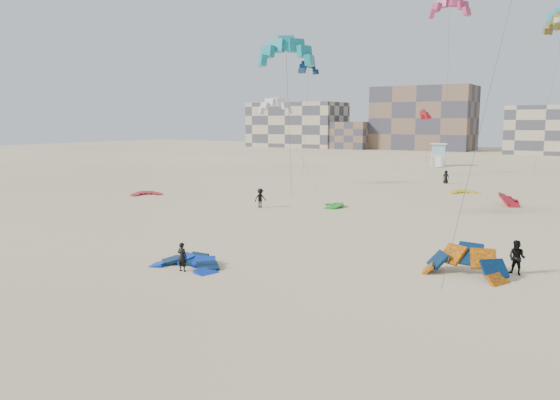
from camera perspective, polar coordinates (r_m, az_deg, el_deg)
The scene contains 21 objects.
ground at distance 31.05m, azimuth -9.07°, elevation -7.08°, with size 320.00×320.00×0.00m, color beige.
kite_ground_blue at distance 31.37m, azimuth -9.74°, elevation -6.94°, with size 3.94×4.03×1.06m, color #0E1BBC, non-canonical shape.
kite_ground_orange at distance 30.77m, azimuth 18.64°, elevation -7.55°, with size 4.42×3.63×2.61m, color orange, non-canonical shape.
kite_ground_red at distance 62.60m, azimuth -13.78°, elevation 0.51°, with size 3.12×3.29×0.61m, color red, non-canonical shape.
kite_ground_green at distance 52.65m, azimuth 5.52°, elevation -0.71°, with size 2.87×3.02×0.62m, color green, non-canonical shape.
kite_ground_red_far at distance 58.23m, azimuth 22.90°, elevation -0.46°, with size 3.62×3.34×1.84m, color red, non-canonical shape.
kite_ground_yellow at distance 65.68m, azimuth 18.63°, elevation 0.67°, with size 3.17×3.32×0.57m, color yellow, non-canonical shape.
kitesurfer_main at distance 30.40m, azimuth -10.18°, elevation -5.87°, with size 0.59×0.38×1.60m, color black.
kitesurfer_b at distance 31.82m, azimuth 23.51°, elevation -5.55°, with size 0.91×0.71×1.87m, color black.
kitesurfer_c at distance 51.81m, azimuth -2.07°, elevation 0.20°, with size 1.18×0.68×1.83m, color black.
kitesurfer_e at distance 75.17m, azimuth 16.94°, elevation 2.32°, with size 0.85×0.55×1.74m, color black.
kite_fly_teal_a at distance 43.62m, azimuth 0.64°, elevation 14.93°, with size 6.46×9.80×13.67m.
kite_fly_grey at distance 68.30m, azimuth -0.51°, elevation 9.63°, with size 12.67×10.05×10.33m.
kite_fly_pink at distance 70.63m, azimuth 17.27°, elevation 18.54°, with size 5.09×6.17×21.87m.
kite_fly_olive at distance 54.92m, azimuth 26.75°, elevation 15.99°, with size 7.32×4.82×16.44m.
kite_fly_navy at distance 77.68m, azimuth 3.00°, elevation 13.55°, with size 3.94×5.02×15.55m.
kite_fly_red at distance 86.72m, azimuth 14.93°, elevation 8.54°, with size 4.07×4.03×9.28m.
lifeguard_tower_far at distance 104.70m, azimuth 16.20°, elevation 4.56°, with size 3.65×6.07×4.14m.
condo_west_a at distance 176.94m, azimuth 1.78°, elevation 7.85°, with size 30.00×15.00×14.00m, color tan.
condo_west_b at distance 164.17m, azimuth 14.76°, elevation 8.25°, with size 28.00×14.00×18.00m, color brown.
condo_fill_left at distance 165.90m, azimuth 7.42°, elevation 6.72°, with size 12.00×10.00×8.00m, color brown.
Camera 1 is at (19.91, -22.40, 8.14)m, focal length 35.00 mm.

